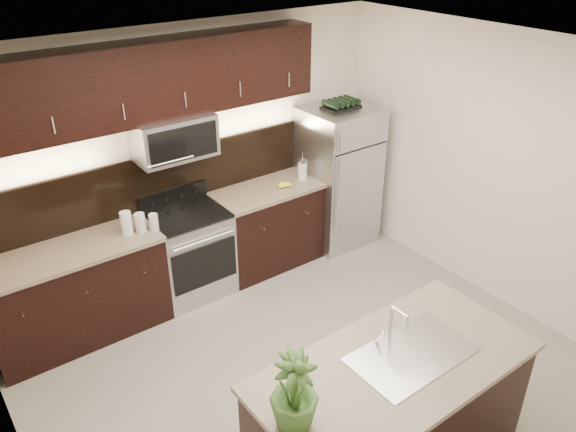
% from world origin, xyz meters
% --- Properties ---
extents(ground, '(4.50, 4.50, 0.00)m').
position_xyz_m(ground, '(0.00, 0.00, 0.00)').
color(ground, gray).
rests_on(ground, ground).
extents(room_walls, '(4.52, 4.02, 2.71)m').
position_xyz_m(room_walls, '(-0.11, -0.04, 1.70)').
color(room_walls, silver).
rests_on(room_walls, ground).
extents(counter_run, '(3.51, 0.65, 0.94)m').
position_xyz_m(counter_run, '(-0.46, 1.69, 0.47)').
color(counter_run, black).
rests_on(counter_run, ground).
extents(upper_fixtures, '(3.49, 0.40, 1.66)m').
position_xyz_m(upper_fixtures, '(-0.43, 1.84, 2.14)').
color(upper_fixtures, black).
rests_on(upper_fixtures, counter_run).
extents(island, '(1.96, 0.96, 0.94)m').
position_xyz_m(island, '(-0.13, -1.04, 0.47)').
color(island, black).
rests_on(island, ground).
extents(sink_faucet, '(0.84, 0.50, 0.28)m').
position_xyz_m(sink_faucet, '(0.02, -1.03, 0.96)').
color(sink_faucet, silver).
rests_on(sink_faucet, island).
extents(refrigerator, '(0.80, 0.72, 1.66)m').
position_xyz_m(refrigerator, '(1.69, 1.63, 0.83)').
color(refrigerator, '#B2B2B7').
rests_on(refrigerator, ground).
extents(wine_rack, '(0.41, 0.25, 0.10)m').
position_xyz_m(wine_rack, '(1.69, 1.63, 1.71)').
color(wine_rack, black).
rests_on(wine_rack, refrigerator).
extents(plant, '(0.35, 0.35, 0.51)m').
position_xyz_m(plant, '(-0.97, -1.04, 1.19)').
color(plant, '#355D25').
rests_on(plant, island).
extents(canisters, '(0.33, 0.16, 0.23)m').
position_xyz_m(canisters, '(-0.79, 1.61, 1.04)').
color(canisters, silver).
rests_on(canisters, counter_run).
extents(french_press, '(0.11, 0.11, 0.31)m').
position_xyz_m(french_press, '(1.17, 1.64, 1.05)').
color(french_press, silver).
rests_on(french_press, counter_run).
extents(bananas, '(0.18, 0.15, 0.05)m').
position_xyz_m(bananas, '(0.84, 1.61, 0.96)').
color(bananas, yellow).
rests_on(bananas, counter_run).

